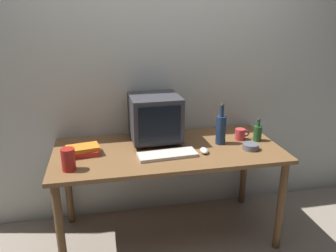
% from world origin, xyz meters
% --- Properties ---
extents(ground_plane, '(6.00, 6.00, 0.00)m').
position_xyz_m(ground_plane, '(0.00, 0.00, 0.00)').
color(ground_plane, gray).
extents(back_wall, '(4.00, 0.08, 2.50)m').
position_xyz_m(back_wall, '(0.00, 0.45, 1.25)').
color(back_wall, beige).
rests_on(back_wall, ground).
extents(desk, '(1.70, 0.78, 0.76)m').
position_xyz_m(desk, '(0.00, 0.00, 0.67)').
color(desk, brown).
rests_on(desk, ground).
extents(crt_monitor, '(0.39, 0.40, 0.37)m').
position_xyz_m(crt_monitor, '(-0.07, 0.18, 0.95)').
color(crt_monitor, '#333338').
rests_on(crt_monitor, desk).
extents(keyboard, '(0.43, 0.18, 0.02)m').
position_xyz_m(keyboard, '(-0.03, -0.14, 0.77)').
color(keyboard, beige).
rests_on(keyboard, desk).
extents(computer_mouse, '(0.07, 0.11, 0.04)m').
position_xyz_m(computer_mouse, '(0.24, -0.13, 0.78)').
color(computer_mouse, beige).
rests_on(computer_mouse, desk).
extents(bottle_tall, '(0.08, 0.08, 0.32)m').
position_xyz_m(bottle_tall, '(0.42, 0.02, 0.88)').
color(bottle_tall, navy).
rests_on(bottle_tall, desk).
extents(bottle_short, '(0.06, 0.06, 0.19)m').
position_xyz_m(bottle_short, '(0.73, 0.01, 0.83)').
color(bottle_short, '#1E4C23').
rests_on(bottle_short, desk).
extents(book_stack, '(0.25, 0.18, 0.07)m').
position_xyz_m(book_stack, '(-0.63, 0.01, 0.79)').
color(book_stack, red).
rests_on(book_stack, desk).
extents(mug, '(0.12, 0.08, 0.09)m').
position_xyz_m(mug, '(0.61, 0.07, 0.80)').
color(mug, '#CC383D').
rests_on(mug, desk).
extents(cd_spindle, '(0.12, 0.12, 0.04)m').
position_xyz_m(cd_spindle, '(0.60, -0.14, 0.78)').
color(cd_spindle, '#595B66').
rests_on(cd_spindle, desk).
extents(metal_canister, '(0.09, 0.09, 0.15)m').
position_xyz_m(metal_canister, '(-0.70, -0.23, 0.83)').
color(metal_canister, '#A51E19').
rests_on(metal_canister, desk).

